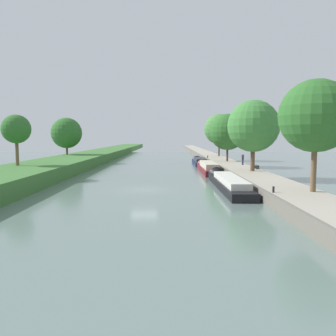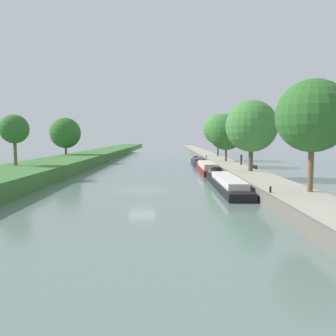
% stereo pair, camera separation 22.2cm
% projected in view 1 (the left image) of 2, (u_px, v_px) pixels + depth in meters
% --- Properties ---
extents(ground_plane, '(160.00, 160.00, 0.00)m').
position_uv_depth(ground_plane, '(143.00, 190.00, 32.86)').
color(ground_plane, slate).
extents(right_towpath, '(4.29, 260.00, 0.97)m').
position_uv_depth(right_towpath, '(267.00, 185.00, 32.87)').
color(right_towpath, '#A89E8E').
rests_on(right_towpath, ground_plane).
extents(stone_quay, '(0.25, 260.00, 1.02)m').
position_uv_depth(stone_quay, '(243.00, 184.00, 32.86)').
color(stone_quay, '#6B665B').
rests_on(stone_quay, ground_plane).
extents(narrowboat_black, '(2.16, 16.05, 2.05)m').
position_uv_depth(narrowboat_black, '(226.00, 182.00, 34.30)').
color(narrowboat_black, black).
rests_on(narrowboat_black, ground_plane).
extents(narrowboat_maroon, '(2.11, 13.80, 2.11)m').
position_uv_depth(narrowboat_maroon, '(206.00, 168.00, 49.71)').
color(narrowboat_maroon, maroon).
rests_on(narrowboat_maroon, ground_plane).
extents(narrowboat_navy, '(2.12, 10.71, 2.01)m').
position_uv_depth(narrowboat_navy, '(198.00, 162.00, 62.94)').
color(narrowboat_navy, '#141E42').
rests_on(narrowboat_navy, ground_plane).
extents(tree_rightbank_near, '(5.35, 5.35, 8.28)m').
position_uv_depth(tree_rightbank_near, '(314.00, 116.00, 25.16)').
color(tree_rightbank_near, brown).
rests_on(tree_rightbank_near, right_towpath).
extents(tree_rightbank_midnear, '(6.15, 6.15, 8.42)m').
position_uv_depth(tree_rightbank_midnear, '(252.00, 126.00, 40.72)').
color(tree_rightbank_midnear, brown).
rests_on(tree_rightbank_midnear, right_towpath).
extents(tree_rightbank_midfar, '(6.02, 6.02, 7.88)m').
position_uv_depth(tree_rightbank_midfar, '(226.00, 132.00, 57.06)').
color(tree_rightbank_midfar, '#4C3828').
rests_on(tree_rightbank_midfar, right_towpath).
extents(tree_rightbank_far, '(6.31, 6.31, 8.82)m').
position_uv_depth(tree_rightbank_far, '(218.00, 129.00, 71.88)').
color(tree_rightbank_far, '#4C3828').
rests_on(tree_rightbank_far, right_towpath).
extents(tree_leftbank_downstream, '(3.39, 3.39, 5.99)m').
position_uv_depth(tree_leftbank_downstream, '(14.00, 129.00, 40.20)').
color(tree_leftbank_downstream, brown).
rests_on(tree_leftbank_downstream, left_grassy_bank).
extents(tree_leftbank_upstream, '(5.78, 5.78, 6.99)m').
position_uv_depth(tree_leftbank_upstream, '(65.00, 133.00, 65.02)').
color(tree_leftbank_upstream, brown).
rests_on(tree_leftbank_upstream, left_grassy_bank).
extents(person_walking, '(0.34, 0.34, 1.66)m').
position_uv_depth(person_walking, '(241.00, 159.00, 49.97)').
color(person_walking, '#282D42').
rests_on(person_walking, right_towpath).
extents(mooring_bollard_near, '(0.16, 0.16, 0.45)m').
position_uv_depth(mooring_bollard_near, '(272.00, 189.00, 25.22)').
color(mooring_bollard_near, black).
rests_on(mooring_bollard_near, right_towpath).
extents(mooring_bollard_far, '(0.16, 0.16, 0.45)m').
position_uv_depth(mooring_bollard_far, '(206.00, 157.00, 66.92)').
color(mooring_bollard_far, black).
rests_on(mooring_bollard_far, right_towpath).
extents(park_bench, '(0.44, 1.50, 0.47)m').
position_uv_depth(park_bench, '(255.00, 166.00, 43.87)').
color(park_bench, '#333338').
rests_on(park_bench, right_towpath).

